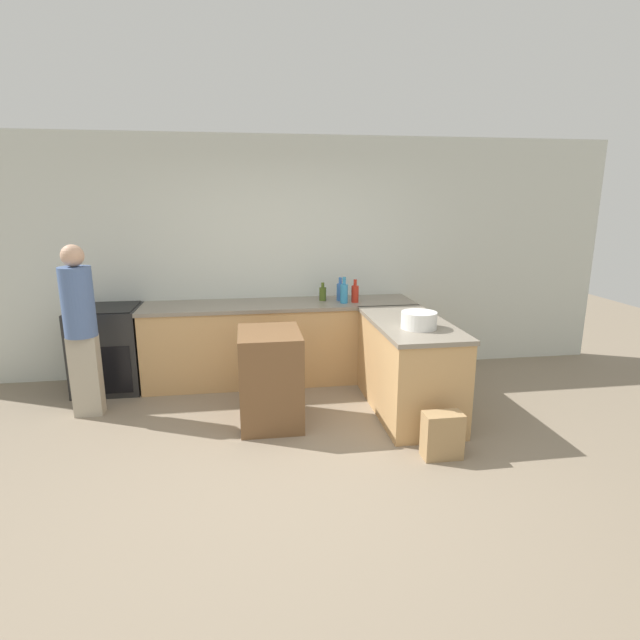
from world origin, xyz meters
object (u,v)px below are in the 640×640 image
object	(u,v)px
olive_oil_bottle	(323,293)
island_table	(270,377)
hot_sauce_bottle	(355,293)
paper_bag	(442,435)
mixing_bowl	(419,320)
range_oven	(109,348)
person_by_range	(80,324)
dish_soap_bottle	(344,293)
water_bottle_blue	(340,291)

from	to	relation	value
olive_oil_bottle	island_table	bearing A→B (deg)	-119.69
island_table	hot_sauce_bottle	size ratio (longest dim) A/B	3.37
paper_bag	mixing_bowl	bearing A→B (deg)	89.41
island_table	hot_sauce_bottle	xyz separation A→B (m)	(1.00, 1.01, 0.56)
range_oven	hot_sauce_bottle	size ratio (longest dim) A/B	3.53
mixing_bowl	range_oven	bearing A→B (deg)	156.58
person_by_range	paper_bag	distance (m)	3.36
dish_soap_bottle	mixing_bowl	bearing A→B (deg)	-69.53
range_oven	olive_oil_bottle	world-z (taller)	olive_oil_bottle
mixing_bowl	person_by_range	distance (m)	3.09
range_oven	mixing_bowl	bearing A→B (deg)	-23.42
mixing_bowl	person_by_range	size ratio (longest dim) A/B	0.19
range_oven	olive_oil_bottle	distance (m)	2.39
island_table	mixing_bowl	size ratio (longest dim) A/B	2.74
hot_sauce_bottle	dish_soap_bottle	bearing A→B (deg)	-169.97
mixing_bowl	dish_soap_bottle	size ratio (longest dim) A/B	1.09
dish_soap_bottle	person_by_range	world-z (taller)	person_by_range
range_oven	hot_sauce_bottle	world-z (taller)	hot_sauce_bottle
olive_oil_bottle	paper_bag	distance (m)	2.27
paper_bag	dish_soap_bottle	bearing A→B (deg)	103.16
dish_soap_bottle	paper_bag	distance (m)	2.07
hot_sauce_bottle	mixing_bowl	bearing A→B (deg)	-75.44
island_table	mixing_bowl	bearing A→B (deg)	-8.12
dish_soap_bottle	olive_oil_bottle	world-z (taller)	dish_soap_bottle
hot_sauce_bottle	person_by_range	world-z (taller)	person_by_range
person_by_range	water_bottle_blue	bearing A→B (deg)	15.46
range_oven	person_by_range	xyz separation A→B (m)	(-0.04, -0.68, 0.44)
range_oven	island_table	distance (m)	2.00
mixing_bowl	water_bottle_blue	distance (m)	1.40
dish_soap_bottle	range_oven	bearing A→B (deg)	177.43
mixing_bowl	paper_bag	size ratio (longest dim) A/B	0.84
person_by_range	island_table	bearing A→B (deg)	-14.04
dish_soap_bottle	water_bottle_blue	size ratio (longest dim) A/B	1.09
water_bottle_blue	paper_bag	size ratio (longest dim) A/B	0.70
island_table	olive_oil_bottle	size ratio (longest dim) A/B	4.23
olive_oil_bottle	mixing_bowl	bearing A→B (deg)	-64.43
hot_sauce_bottle	paper_bag	xyz separation A→B (m)	(0.31, -1.88, -0.81)
mixing_bowl	dish_soap_bottle	world-z (taller)	dish_soap_bottle
person_by_range	paper_bag	size ratio (longest dim) A/B	4.32
range_oven	dish_soap_bottle	distance (m)	2.61
island_table	paper_bag	bearing A→B (deg)	-33.33
water_bottle_blue	range_oven	bearing A→B (deg)	-179.28
island_table	paper_bag	distance (m)	1.59
range_oven	water_bottle_blue	size ratio (longest dim) A/B	3.42
olive_oil_bottle	water_bottle_blue	bearing A→B (deg)	-9.60
hot_sauce_bottle	water_bottle_blue	world-z (taller)	water_bottle_blue
island_table	olive_oil_bottle	distance (m)	1.45
island_table	water_bottle_blue	size ratio (longest dim) A/B	3.27
olive_oil_bottle	person_by_range	distance (m)	2.49
person_by_range	paper_bag	xyz separation A→B (m)	(3.02, -1.29, -0.71)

